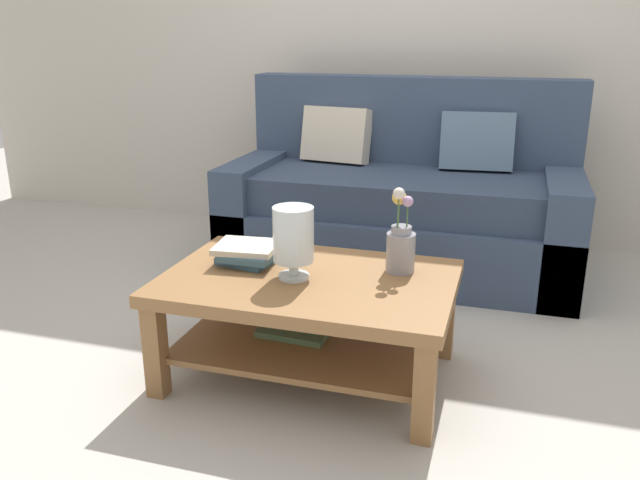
# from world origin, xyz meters

# --- Properties ---
(ground_plane) EXTENTS (10.00, 10.00, 0.00)m
(ground_plane) POSITION_xyz_m (0.00, 0.00, 0.00)
(ground_plane) COLOR #B7B2A8
(back_wall) EXTENTS (6.40, 0.12, 2.70)m
(back_wall) POSITION_xyz_m (0.00, 1.65, 1.35)
(back_wall) COLOR beige
(back_wall) RESTS_ON ground
(couch) EXTENTS (1.93, 0.90, 1.06)m
(couch) POSITION_xyz_m (0.13, 0.97, 0.36)
(couch) COLOR #384760
(couch) RESTS_ON ground
(coffee_table) EXTENTS (1.11, 0.73, 0.42)m
(coffee_table) POSITION_xyz_m (0.01, -0.41, 0.31)
(coffee_table) COLOR olive
(coffee_table) RESTS_ON ground
(book_stack_main) EXTENTS (0.26, 0.23, 0.08)m
(book_stack_main) POSITION_xyz_m (-0.27, -0.34, 0.46)
(book_stack_main) COLOR #3D6075
(book_stack_main) RESTS_ON coffee_table
(glass_hurricane_vase) EXTENTS (0.16, 0.16, 0.28)m
(glass_hurricane_vase) POSITION_xyz_m (-0.03, -0.44, 0.59)
(glass_hurricane_vase) COLOR silver
(glass_hurricane_vase) RESTS_ON coffee_table
(flower_pitcher) EXTENTS (0.11, 0.12, 0.34)m
(flower_pitcher) POSITION_xyz_m (0.34, -0.25, 0.53)
(flower_pitcher) COLOR gray
(flower_pitcher) RESTS_ON coffee_table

